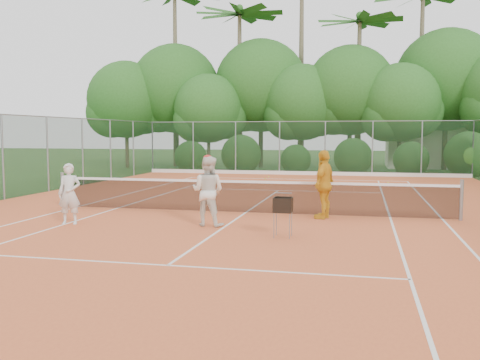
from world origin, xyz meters
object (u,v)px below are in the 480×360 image
object	(u,v)px
ball_hopper	(283,206)
player_white	(69,194)
player_center_grp	(208,191)
player_yellow	(324,184)

from	to	relation	value
ball_hopper	player_white	bearing A→B (deg)	164.88
player_white	player_center_grp	xyz separation A→B (m)	(3.54, 0.55, 0.10)
player_center_grp	player_white	bearing A→B (deg)	-171.20
player_white	player_center_grp	size ratio (longest dim) A/B	0.87
player_center_grp	ball_hopper	distance (m)	2.32
player_white	ball_hopper	world-z (taller)	player_white
player_white	player_center_grp	world-z (taller)	player_center_grp
player_white	ball_hopper	xyz separation A→B (m)	(5.61, -0.51, -0.07)
player_center_grp	ball_hopper	xyz separation A→B (m)	(2.06, -1.06, -0.17)
player_center_grp	player_yellow	bearing A→B (deg)	33.60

